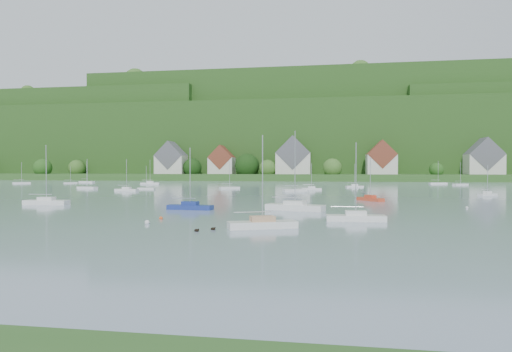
% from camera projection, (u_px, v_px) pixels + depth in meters
% --- Properties ---
extents(far_shore_strip, '(600.00, 60.00, 3.00)m').
position_uv_depth(far_shore_strip, '(285.00, 177.00, 217.86)').
color(far_shore_strip, '#2B5720').
rests_on(far_shore_strip, ground).
extents(forested_ridge, '(620.00, 181.22, 69.89)m').
position_uv_depth(forested_ridge, '(295.00, 142.00, 285.18)').
color(forested_ridge, '#173D13').
rests_on(forested_ridge, ground).
extents(village_building_0, '(14.00, 10.40, 16.00)m').
position_uv_depth(village_building_0, '(171.00, 161.00, 213.28)').
color(village_building_0, silver).
rests_on(village_building_0, far_shore_strip).
extents(village_building_1, '(12.00, 9.36, 14.00)m').
position_uv_depth(village_building_1, '(222.00, 162.00, 211.45)').
color(village_building_1, silver).
rests_on(village_building_1, far_shore_strip).
extents(village_building_2, '(16.00, 11.44, 18.00)m').
position_uv_depth(village_building_2, '(293.00, 159.00, 205.08)').
color(village_building_2, silver).
rests_on(village_building_2, far_shore_strip).
extents(village_building_3, '(13.00, 10.40, 15.50)m').
position_uv_depth(village_building_3, '(381.00, 160.00, 197.01)').
color(village_building_3, silver).
rests_on(village_building_3, far_shore_strip).
extents(village_building_4, '(15.00, 10.40, 16.50)m').
position_uv_depth(village_building_4, '(484.00, 160.00, 194.08)').
color(village_building_4, silver).
rests_on(village_building_4, far_shore_strip).
extents(near_sailboat_1, '(6.42, 2.34, 8.48)m').
position_uv_depth(near_sailboat_1, '(190.00, 206.00, 59.51)').
color(near_sailboat_1, navy).
rests_on(near_sailboat_1, ground).
extents(near_sailboat_2, '(6.71, 4.10, 8.78)m').
position_uv_depth(near_sailboat_2, '(263.00, 223.00, 40.86)').
color(near_sailboat_2, white).
rests_on(near_sailboat_2, ground).
extents(near_sailboat_3, '(6.32, 2.08, 8.42)m').
position_uv_depth(near_sailboat_3, '(356.00, 217.00, 46.48)').
color(near_sailboat_3, white).
rests_on(near_sailboat_3, ground).
extents(near_sailboat_4, '(8.22, 4.46, 10.69)m').
position_uv_depth(near_sailboat_4, '(295.00, 206.00, 58.30)').
color(near_sailboat_4, white).
rests_on(near_sailboat_4, ground).
extents(near_sailboat_5, '(4.48, 5.38, 7.45)m').
position_uv_depth(near_sailboat_5, '(370.00, 198.00, 75.41)').
color(near_sailboat_5, '#CE4425').
rests_on(near_sailboat_5, ground).
extents(near_sailboat_6, '(6.96, 2.23, 9.29)m').
position_uv_depth(near_sailboat_6, '(46.00, 201.00, 67.71)').
color(near_sailboat_6, white).
rests_on(near_sailboat_6, ground).
extents(mooring_buoy_0, '(0.41, 0.41, 0.41)m').
position_uv_depth(mooring_buoy_0, '(161.00, 219.00, 48.06)').
color(mooring_buoy_0, '#E3551F').
rests_on(mooring_buoy_0, ground).
extents(mooring_buoy_1, '(0.50, 0.50, 0.50)m').
position_uv_depth(mooring_buoy_1, '(147.00, 224.00, 44.09)').
color(mooring_buoy_1, silver).
rests_on(mooring_buoy_1, ground).
extents(mooring_buoy_2, '(0.44, 0.44, 0.44)m').
position_uv_depth(mooring_buoy_2, '(283.00, 206.00, 64.99)').
color(mooring_buoy_2, '#E3551F').
rests_on(mooring_buoy_2, ground).
extents(mooring_buoy_3, '(0.39, 0.39, 0.39)m').
position_uv_depth(mooring_buoy_3, '(182.00, 207.00, 63.49)').
color(mooring_buoy_3, '#E3551F').
rests_on(mooring_buoy_3, ground).
extents(mooring_buoy_4, '(0.39, 0.39, 0.39)m').
position_uv_depth(mooring_buoy_4, '(467.00, 208.00, 61.08)').
color(mooring_buoy_4, silver).
rests_on(mooring_buoy_4, ground).
extents(duck_pair, '(1.67, 1.49, 0.33)m').
position_uv_depth(duck_pair, '(205.00, 230.00, 39.15)').
color(duck_pair, black).
rests_on(duck_pair, ground).
extents(far_sailboat_cluster, '(209.37, 70.56, 8.71)m').
position_uv_depth(far_sailboat_cluster, '(310.00, 186.00, 131.23)').
color(far_sailboat_cluster, white).
rests_on(far_sailboat_cluster, ground).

